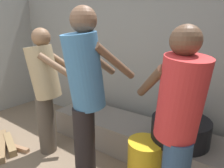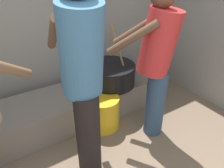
{
  "view_description": "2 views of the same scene",
  "coord_description": "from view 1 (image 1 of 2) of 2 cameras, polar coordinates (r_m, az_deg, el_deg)",
  "views": [
    {
      "loc": [
        1.47,
        0.2,
        1.46
      ],
      "look_at": [
        0.39,
        1.72,
        0.95
      ],
      "focal_mm": 30.12,
      "sensor_mm": 36.0,
      "label": 1
    },
    {
      "loc": [
        -0.2,
        0.1,
        1.65
      ],
      "look_at": [
        0.68,
        1.47,
        0.73
      ],
      "focal_mm": 34.74,
      "sensor_mm": 36.0,
      "label": 2
    }
  ],
  "objects": [
    {
      "name": "bucket_yellow_plastic",
      "position": [
        2.15,
        9.87,
        -21.05
      ],
      "size": [
        0.36,
        0.36,
        0.38
      ],
      "primitive_type": "cylinder",
      "color": "gold",
      "rests_on": "ground_plane"
    },
    {
      "name": "block_enclosure_rear",
      "position": [
        2.86,
        4.09,
        7.72
      ],
      "size": [
        4.85,
        0.2,
        2.16
      ],
      "primitive_type": "cube",
      "color": "gray",
      "rests_on": "ground_plane"
    },
    {
      "name": "cooking_pot_main",
      "position": [
        2.15,
        19.95,
        -12.83
      ],
      "size": [
        0.59,
        0.59,
        0.7
      ],
      "color": "black",
      "rests_on": "hearth_ledge"
    },
    {
      "name": "cook_in_red_shirt",
      "position": [
        1.42,
        19.43,
        -10.63
      ],
      "size": [
        0.68,
        0.68,
        1.51
      ],
      "color": "navy",
      "rests_on": "ground_plane"
    },
    {
      "name": "hearth_ledge",
      "position": [
        2.49,
        7.32,
        -15.76
      ],
      "size": [
        2.36,
        0.6,
        0.35
      ],
      "primitive_type": "cube",
      "color": "slate",
      "rests_on": "ground_plane"
    },
    {
      "name": "firewood_pile",
      "position": [
        2.95,
        -29.43,
        -15.69
      ],
      "size": [
        0.74,
        0.4,
        0.08
      ],
      "color": "olive",
      "rests_on": "ground_plane"
    },
    {
      "name": "cook_in_tan_shirt",
      "position": [
        2.32,
        -19.61,
        -0.55
      ],
      "size": [
        0.7,
        0.63,
        1.51
      ],
      "color": "#4C4238",
      "rests_on": "ground_plane"
    },
    {
      "name": "cook_in_blue_shirt",
      "position": [
        1.68,
        -8.01,
        -2.03
      ],
      "size": [
        0.44,
        0.73,
        1.67
      ],
      "color": "black",
      "rests_on": "ground_plane"
    }
  ]
}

